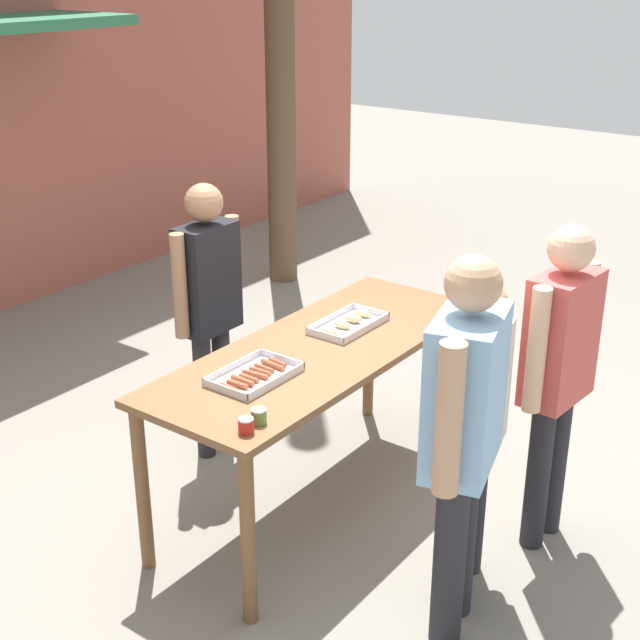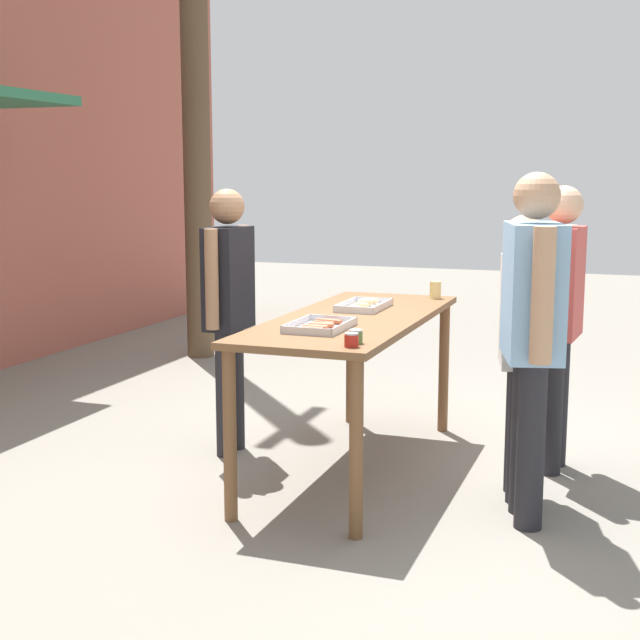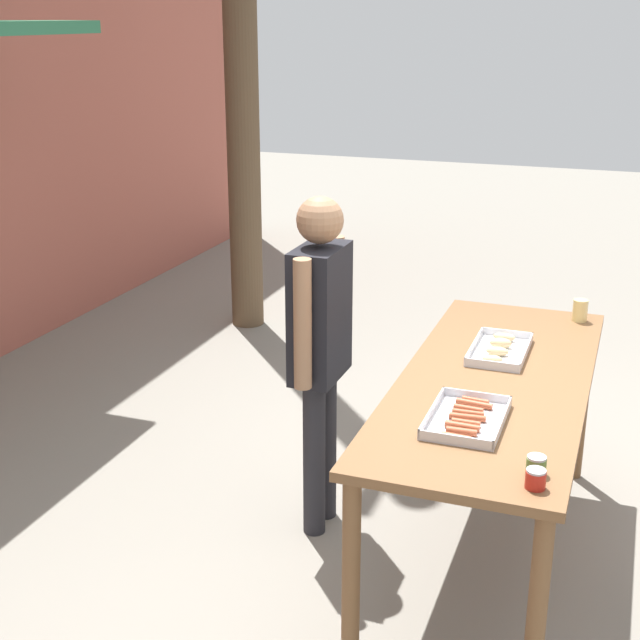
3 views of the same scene
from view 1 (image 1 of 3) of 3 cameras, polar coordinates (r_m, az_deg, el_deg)
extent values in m
plane|color=gray|center=(5.18, 0.00, -11.30)|extent=(24.00, 24.00, 0.00)
cube|color=brown|center=(4.73, 0.00, -1.90)|extent=(2.14, 0.81, 0.04)
cylinder|color=brown|center=(4.11, -4.63, -13.80)|extent=(0.07, 0.07, 0.91)
cylinder|color=brown|center=(5.55, 9.03, -3.77)|extent=(0.07, 0.07, 0.91)
cylinder|color=brown|center=(4.51, -11.30, -10.55)|extent=(0.07, 0.07, 0.91)
cylinder|color=brown|center=(5.86, 3.15, -2.07)|extent=(0.07, 0.07, 0.91)
cube|color=silver|center=(4.39, -4.22, -3.68)|extent=(0.44, 0.29, 0.01)
cube|color=silver|center=(4.29, -2.79, -3.92)|extent=(0.44, 0.01, 0.03)
cube|color=silver|center=(4.46, -5.60, -2.96)|extent=(0.44, 0.01, 0.03)
cube|color=silver|center=(4.23, -6.12, -4.44)|extent=(0.01, 0.29, 0.03)
cube|color=silver|center=(4.52, -2.46, -2.48)|extent=(0.01, 0.29, 0.03)
cylinder|color=#A34C2D|center=(4.26, -5.81, -4.32)|extent=(0.03, 0.11, 0.02)
cylinder|color=#A34C2D|center=(4.28, -5.31, -4.11)|extent=(0.03, 0.12, 0.03)
cylinder|color=#A34C2D|center=(4.32, -4.98, -3.88)|extent=(0.03, 0.13, 0.03)
cylinder|color=#A34C2D|center=(4.34, -4.56, -3.73)|extent=(0.03, 0.11, 0.03)
cylinder|color=#A34C2D|center=(4.38, -4.18, -3.48)|extent=(0.04, 0.15, 0.03)
cylinder|color=#A34C2D|center=(4.41, -3.86, -3.27)|extent=(0.03, 0.13, 0.02)
cylinder|color=#A34C2D|center=(4.44, -3.59, -3.07)|extent=(0.03, 0.12, 0.02)
cylinder|color=#A34C2D|center=(4.47, -3.04, -2.87)|extent=(0.04, 0.15, 0.03)
cylinder|color=#A34C2D|center=(4.50, -2.73, -2.71)|extent=(0.03, 0.11, 0.02)
cube|color=silver|center=(4.97, 1.82, -0.39)|extent=(0.46, 0.26, 0.01)
cube|color=silver|center=(4.90, 3.01, -0.49)|extent=(0.46, 0.01, 0.03)
cube|color=silver|center=(5.03, 0.66, 0.15)|extent=(0.46, 0.01, 0.03)
cube|color=silver|center=(4.79, 0.29, -0.99)|extent=(0.01, 0.26, 0.03)
cube|color=silver|center=(5.13, 3.25, 0.61)|extent=(0.01, 0.26, 0.03)
ellipsoid|color=#D6B77F|center=(4.84, 0.67, -0.70)|extent=(0.06, 0.10, 0.04)
ellipsoid|color=#D6B77F|center=(4.92, 1.45, -0.31)|extent=(0.06, 0.11, 0.04)
ellipsoid|color=#D6B77F|center=(5.00, 2.13, 0.11)|extent=(0.07, 0.11, 0.05)
ellipsoid|color=#D6B77F|center=(5.08, 2.79, 0.42)|extent=(0.05, 0.11, 0.04)
cylinder|color=#B22319|center=(3.90, -4.75, -6.80)|extent=(0.07, 0.07, 0.06)
cylinder|color=#B2B2B7|center=(3.88, -4.77, -6.35)|extent=(0.07, 0.07, 0.01)
cylinder|color=#567A38|center=(3.97, -3.93, -6.21)|extent=(0.07, 0.07, 0.06)
cylinder|color=#B2B2B7|center=(3.95, -3.95, -5.77)|extent=(0.07, 0.07, 0.01)
cylinder|color=#DBC67A|center=(5.29, 8.50, 1.46)|extent=(0.08, 0.08, 0.12)
cylinder|color=#232328|center=(5.43, -7.44, -4.83)|extent=(0.11, 0.11, 0.81)
cylinder|color=#232328|center=(5.54, -6.26, -4.21)|extent=(0.11, 0.11, 0.81)
cube|color=black|center=(5.20, -7.21, 2.67)|extent=(0.37, 0.20, 0.64)
sphere|color=#936B4C|center=(5.07, -7.45, 7.46)|extent=(0.22, 0.22, 0.22)
cylinder|color=#936B4C|center=(5.05, -8.97, 2.14)|extent=(0.08, 0.08, 0.61)
cylinder|color=#936B4C|center=(5.35, -5.55, 3.49)|extent=(0.08, 0.08, 0.61)
cylinder|color=#232328|center=(4.22, 8.98, -13.30)|extent=(0.14, 0.14, 0.86)
cylinder|color=#232328|center=(4.05, 8.27, -14.98)|extent=(0.14, 0.14, 0.86)
cube|color=#84B2DB|center=(3.73, 9.31, -4.56)|extent=(0.53, 0.38, 0.68)
sphere|color=tan|center=(3.55, 9.79, 2.31)|extent=(0.23, 0.23, 0.23)
cylinder|color=tan|center=(3.99, 10.25, -2.55)|extent=(0.11, 0.11, 0.65)
cylinder|color=tan|center=(3.47, 8.26, -6.36)|extent=(0.11, 0.11, 0.65)
cylinder|color=#232328|center=(4.88, 14.80, -8.77)|extent=(0.12, 0.12, 0.82)
cylinder|color=#232328|center=(4.73, 13.78, -9.68)|extent=(0.12, 0.12, 0.82)
cube|color=#C64C47|center=(4.47, 15.19, -1.11)|extent=(0.42, 0.25, 0.65)
sphere|color=#DBAD89|center=(4.32, 15.79, 4.45)|extent=(0.22, 0.22, 0.22)
cylinder|color=#DBAD89|center=(4.67, 16.58, -0.01)|extent=(0.09, 0.09, 0.62)
cylinder|color=#DBAD89|center=(4.26, 13.70, -1.91)|extent=(0.09, 0.09, 0.62)
cylinder|color=#232328|center=(4.51, 9.82, -11.61)|extent=(0.11, 0.11, 0.75)
cylinder|color=#232328|center=(4.37, 9.20, -12.78)|extent=(0.11, 0.11, 0.75)
cube|color=silver|center=(4.10, 10.11, -4.39)|extent=(0.42, 0.28, 0.60)
sphere|color=tan|center=(3.94, 10.52, 1.02)|extent=(0.20, 0.20, 0.20)
cylinder|color=tan|center=(4.30, 10.95, -2.92)|extent=(0.09, 0.09, 0.57)
cylinder|color=tan|center=(3.89, 9.22, -5.63)|extent=(0.09, 0.09, 0.57)
camera|label=2|loc=(2.11, -96.38, -37.03)|focal=50.00mm
camera|label=3|loc=(2.09, -58.24, 0.53)|focal=50.00mm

